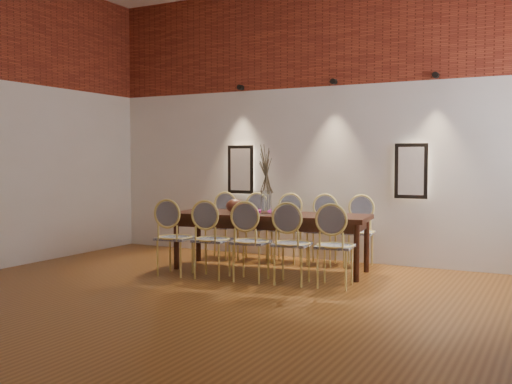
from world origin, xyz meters
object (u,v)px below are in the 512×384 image
at_px(chair_near_c, 251,242).
at_px(chair_far_e, 358,232).
at_px(vase, 266,202).
at_px(chair_near_a, 175,238).
at_px(chair_far_a, 220,226).
at_px(chair_far_b, 252,228).
at_px(book, 253,211).
at_px(bowl, 235,206).
at_px(chair_far_d, 322,231).
at_px(chair_near_e, 335,246).
at_px(chair_far_c, 286,229).
at_px(dining_table, 270,242).
at_px(chair_near_d, 292,244).
at_px(chair_near_b, 212,240).

distance_m(chair_near_c, chair_far_e, 1.72).
bearing_deg(vase, chair_near_a, -137.66).
height_order(chair_far_a, chair_far_b, same).
distance_m(chair_far_a, book, 0.98).
xyz_separation_m(chair_near_a, bowl, (0.47, 0.70, 0.37)).
height_order(chair_far_d, book, chair_far_d).
bearing_deg(chair_near_e, chair_far_c, 126.53).
distance_m(chair_near_e, bowl, 1.67).
height_order(dining_table, chair_far_b, chair_far_b).
distance_m(chair_far_e, bowl, 1.71).
height_order(chair_near_a, book, chair_near_a).
height_order(chair_near_c, chair_near_d, same).
xyz_separation_m(chair_near_b, chair_far_e, (1.36, 1.56, 0.00)).
relative_size(dining_table, chair_near_e, 2.73).
relative_size(chair_far_d, chair_far_e, 1.00).
relative_size(chair_near_e, book, 3.62).
xyz_separation_m(chair_near_b, chair_near_e, (1.53, 0.18, 0.00)).
bearing_deg(chair_near_c, chair_far_e, 53.47).
distance_m(chair_near_e, book, 1.57).
relative_size(chair_near_d, chair_far_d, 1.00).
distance_m(chair_near_c, chair_near_d, 0.51).
bearing_deg(chair_near_a, vase, 35.53).
relative_size(chair_near_c, vase, 3.13).
bearing_deg(book, chair_far_d, 42.50).
xyz_separation_m(dining_table, book, (-0.30, 0.08, 0.39)).
bearing_deg(chair_far_c, chair_near_a, 53.47).
bearing_deg(chair_near_c, chair_near_b, -180.00).
relative_size(chair_near_b, vase, 3.13).
xyz_separation_m(bowl, book, (0.17, 0.19, -0.07)).
height_order(chair_near_a, bowl, chair_near_a).
bearing_deg(chair_near_e, chair_far_d, 110.32).
xyz_separation_m(chair_far_b, chair_far_d, (1.02, 0.12, 0.00)).
bearing_deg(chair_far_e, vase, 32.62).
bearing_deg(chair_far_c, chair_near_e, 126.53).
height_order(chair_far_c, bowl, chair_far_c).
height_order(chair_far_b, bowl, chair_far_b).
bearing_deg(chair_near_c, vase, 94.63).
height_order(chair_far_a, bowl, chair_far_a).
height_order(chair_near_a, chair_far_a, same).
relative_size(chair_near_e, chair_far_d, 1.00).
bearing_deg(chair_far_d, dining_table, 53.47).
height_order(chair_far_a, chair_far_c, same).
xyz_separation_m(chair_far_d, vase, (-0.48, -0.75, 0.43)).
xyz_separation_m(chair_near_c, vase, (-0.14, 0.68, 0.43)).
bearing_deg(chair_far_a, book, 142.14).
bearing_deg(chair_far_a, chair_near_a, 90.00).
xyz_separation_m(chair_near_a, chair_far_b, (0.34, 1.43, 0.00)).
relative_size(chair_near_b, chair_far_c, 1.00).
xyz_separation_m(chair_near_c, chair_far_a, (-1.18, 1.25, 0.00)).
distance_m(vase, bowl, 0.43).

